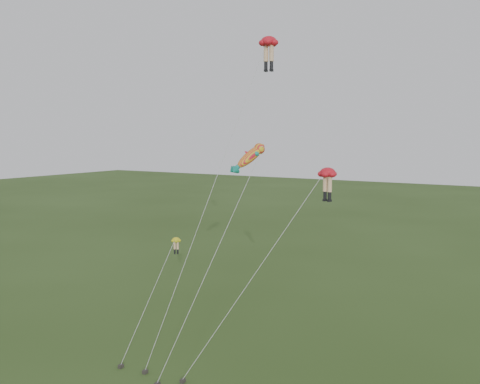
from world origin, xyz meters
The scene contains 5 objects.
ground centered at (0.00, 0.00, 0.00)m, with size 300.00×300.00×0.00m, color #2B4217.
legs_kite_red_high centered at (2.17, 10.19, 22.50)m, with size 3.50×13.23×23.40m.
legs_kite_red_mid centered at (8.44, 7.14, 12.69)m, with size 6.98×10.00×13.44m.
legs_kite_yellow centered at (-3.42, 5.00, 6.74)m, with size 1.83×8.37×7.60m.
fish_kite centered at (2.38, 7.21, 14.02)m, with size 2.30×11.67×15.30m.
Camera 1 is at (22.58, -27.47, 15.67)m, focal length 40.00 mm.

